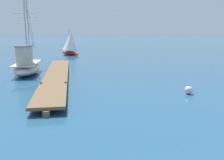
{
  "coord_description": "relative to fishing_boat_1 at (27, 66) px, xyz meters",
  "views": [
    {
      "loc": [
        -4.38,
        -3.12,
        3.98
      ],
      "look_at": [
        -2.09,
        9.84,
        1.4
      ],
      "focal_mm": 41.37,
      "sensor_mm": 36.0,
      "label": 1
    }
  ],
  "objects": [
    {
      "name": "fishing_boat_1",
      "position": [
        0.0,
        0.0,
        0.0
      ],
      "size": [
        2.38,
        7.34,
        7.25
      ],
      "color": "silver",
      "rests_on": "ground"
    },
    {
      "name": "mooring_buoy",
      "position": [
        11.01,
        -9.2,
        -0.56
      ],
      "size": [
        0.51,
        0.51,
        0.58
      ],
      "color": "silver",
      "rests_on": "ground"
    },
    {
      "name": "floating_dock",
      "position": [
        2.68,
        -2.84,
        -0.45
      ],
      "size": [
        2.15,
        18.81,
        0.53
      ],
      "color": "brown",
      "rests_on": "ground"
    },
    {
      "name": "distant_sailboat",
      "position": [
        4.22,
        17.79,
        1.01
      ],
      "size": [
        3.49,
        4.63,
        3.99
      ],
      "color": "#AD2823",
      "rests_on": "ground"
    }
  ]
}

